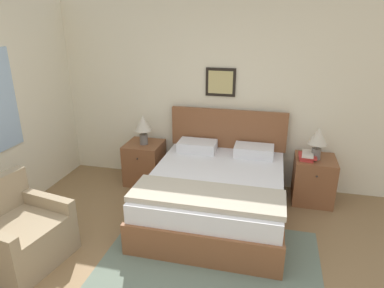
% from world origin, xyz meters
% --- Properties ---
extents(wall_back, '(6.80, 0.09, 2.60)m').
position_xyz_m(wall_back, '(0.00, 2.68, 1.30)').
color(wall_back, beige).
rests_on(wall_back, ground_plane).
extents(wall_left, '(0.08, 5.05, 2.60)m').
position_xyz_m(wall_left, '(-2.23, 1.31, 1.30)').
color(wall_left, beige).
rests_on(wall_left, ground_plane).
extents(area_rug_main, '(2.18, 1.74, 0.01)m').
position_xyz_m(area_rug_main, '(0.37, 0.67, 0.00)').
color(area_rug_main, slate).
rests_on(area_rug_main, ground_plane).
extents(bed, '(1.62, 1.92, 1.13)m').
position_xyz_m(bed, '(0.27, 1.65, 0.32)').
color(bed, brown).
rests_on(bed, ground_plane).
extents(armchair, '(0.88, 0.91, 0.83)m').
position_xyz_m(armchair, '(-1.51, 0.37, 0.29)').
color(armchair, '#998466').
rests_on(armchair, ground_plane).
extents(nightstand_near_window, '(0.51, 0.54, 0.61)m').
position_xyz_m(nightstand_near_window, '(-0.92, 2.34, 0.30)').
color(nightstand_near_window, brown).
rests_on(nightstand_near_window, ground_plane).
extents(nightstand_by_door, '(0.51, 0.54, 0.61)m').
position_xyz_m(nightstand_by_door, '(1.46, 2.34, 0.30)').
color(nightstand_by_door, brown).
rests_on(nightstand_by_door, ground_plane).
extents(table_lamp_near_window, '(0.25, 0.25, 0.43)m').
position_xyz_m(table_lamp_near_window, '(-0.91, 2.32, 0.89)').
color(table_lamp_near_window, slate).
rests_on(table_lamp_near_window, nightstand_near_window).
extents(table_lamp_by_door, '(0.25, 0.25, 0.43)m').
position_xyz_m(table_lamp_by_door, '(1.45, 2.32, 0.89)').
color(table_lamp_by_door, slate).
rests_on(table_lamp_by_door, nightstand_by_door).
extents(book_thick_bottom, '(0.20, 0.27, 0.03)m').
position_xyz_m(book_thick_bottom, '(1.35, 2.29, 0.62)').
color(book_thick_bottom, '#B7332D').
rests_on(book_thick_bottom, nightstand_by_door).
extents(book_hardcover_middle, '(0.22, 0.22, 0.03)m').
position_xyz_m(book_hardcover_middle, '(1.35, 2.29, 0.65)').
color(book_hardcover_middle, '#B7332D').
rests_on(book_hardcover_middle, book_thick_bottom).
extents(book_novel_upper, '(0.16, 0.27, 0.03)m').
position_xyz_m(book_novel_upper, '(1.35, 2.29, 0.68)').
color(book_novel_upper, silver).
rests_on(book_novel_upper, book_hardcover_middle).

